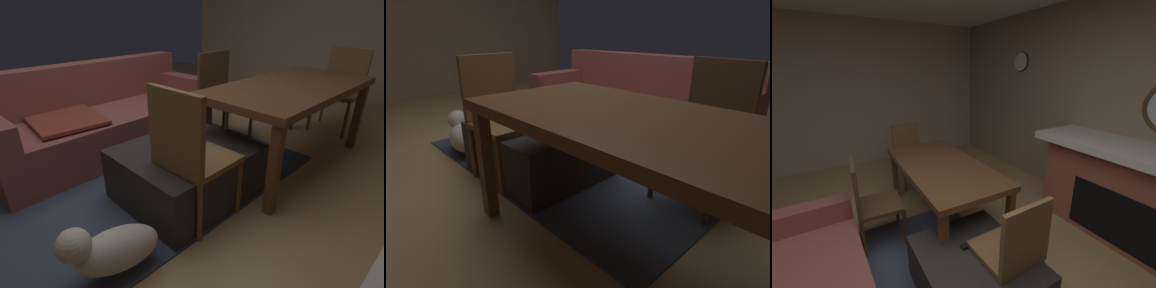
% 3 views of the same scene
% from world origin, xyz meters
% --- Properties ---
extents(wall_back_fireplace_side, '(7.76, 0.12, 2.63)m').
position_xyz_m(wall_back_fireplace_side, '(0.00, -2.63, 1.31)').
color(wall_back_fireplace_side, '#9E846B').
rests_on(wall_back_fireplace_side, ground).
extents(wall_right_window_side, '(0.12, 5.65, 2.63)m').
position_xyz_m(wall_right_window_side, '(3.68, 0.00, 1.31)').
color(wall_right_window_side, '#C4AA91').
rests_on(wall_right_window_side, ground).
extents(fireplace, '(2.13, 0.76, 1.04)m').
position_xyz_m(fireplace, '(-0.21, -2.25, 0.53)').
color(fireplace, '#9E5642').
rests_on(fireplace, ground).
extents(ottoman_coffee_table, '(0.95, 0.81, 0.41)m').
position_xyz_m(ottoman_coffee_table, '(0.07, -0.47, 0.20)').
color(ottoman_coffee_table, '#2D2826').
rests_on(ottoman_coffee_table, ground).
extents(tv_remote, '(0.07, 0.16, 0.02)m').
position_xyz_m(tv_remote, '(0.19, -0.49, 0.42)').
color(tv_remote, black).
rests_on(tv_remote, ottoman_coffee_table).
extents(dining_table, '(1.71, 0.84, 0.74)m').
position_xyz_m(dining_table, '(1.14, -0.68, 0.66)').
color(dining_table, brown).
rests_on(dining_table, ground).
extents(dining_chair_north, '(0.46, 0.46, 0.93)m').
position_xyz_m(dining_chair_north, '(1.14, 0.13, 0.52)').
color(dining_chair_north, '#513823').
rests_on(dining_chair_north, ground).
extents(dining_chair_west, '(0.45, 0.45, 0.93)m').
position_xyz_m(dining_chair_west, '(-0.11, -0.69, 0.52)').
color(dining_chair_west, brown).
rests_on(dining_chair_west, ground).
extents(dining_chair_east, '(0.46, 0.46, 0.93)m').
position_xyz_m(dining_chair_east, '(2.38, -0.68, 0.52)').
color(dining_chair_east, brown).
rests_on(dining_chair_east, ground).
extents(wall_clock, '(0.31, 0.03, 0.31)m').
position_xyz_m(wall_clock, '(1.94, -2.54, 1.89)').
color(wall_clock, silver).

